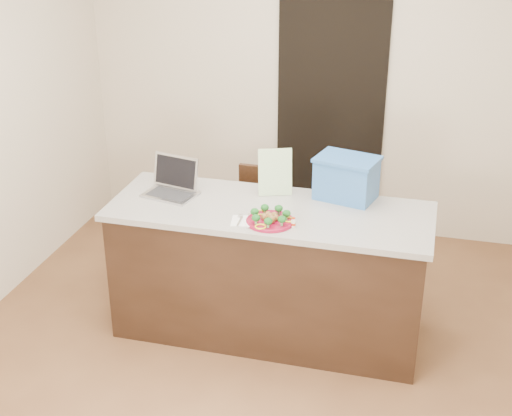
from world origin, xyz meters
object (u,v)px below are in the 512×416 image
(yogurt_bottle, at_px, (293,223))
(blue_box, at_px, (346,178))
(laptop, at_px, (173,183))
(plate, at_px, (270,221))
(island, at_px, (269,271))
(chair, at_px, (262,219))
(napkin, at_px, (244,221))

(yogurt_bottle, height_order, blue_box, blue_box)
(laptop, bearing_deg, plate, -8.77)
(plate, height_order, yogurt_bottle, yogurt_bottle)
(island, height_order, chair, island)
(plate, relative_size, blue_box, 0.66)
(yogurt_bottle, relative_size, blue_box, 0.14)
(island, bearing_deg, chair, 108.38)
(island, relative_size, plate, 7.02)
(plate, height_order, blue_box, blue_box)
(chair, bearing_deg, yogurt_bottle, -64.15)
(napkin, bearing_deg, yogurt_bottle, 0.52)
(chair, bearing_deg, island, -71.14)
(napkin, height_order, yogurt_bottle, yogurt_bottle)
(yogurt_bottle, bearing_deg, island, 132.26)
(laptop, xyz_separation_m, blue_box, (1.13, 0.20, 0.08))
(plate, distance_m, blue_box, 0.64)
(yogurt_bottle, xyz_separation_m, chair, (-0.42, 0.90, -0.44))
(laptop, bearing_deg, island, 5.27)
(blue_box, bearing_deg, plate, -114.78)
(laptop, relative_size, blue_box, 0.85)
(napkin, distance_m, yogurt_bottle, 0.31)
(yogurt_bottle, bearing_deg, laptop, 160.82)
(napkin, height_order, laptop, laptop)
(laptop, relative_size, chair, 0.42)
(plate, xyz_separation_m, laptop, (-0.74, 0.29, 0.05))
(island, bearing_deg, napkin, -115.63)
(yogurt_bottle, bearing_deg, plate, 171.97)
(napkin, relative_size, yogurt_bottle, 2.44)
(island, xyz_separation_m, napkin, (-0.11, -0.22, 0.46))
(plate, bearing_deg, yogurt_bottle, -8.03)
(plate, height_order, laptop, laptop)
(napkin, distance_m, blue_box, 0.76)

